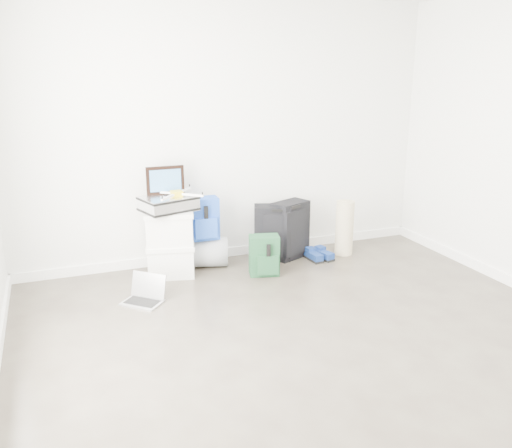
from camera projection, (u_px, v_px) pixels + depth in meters
name	position (u px, v px, depth m)	size (l,w,h in m)	color
ground	(343.00, 369.00, 3.76)	(5.00, 5.00, 0.00)	#362E27
room_envelope	(354.00, 118.00, 3.29)	(4.52, 5.02, 2.71)	silver
boxes_stack	(170.00, 243.00, 5.38)	(0.54, 0.47, 0.67)	silver
briefcase	(168.00, 203.00, 5.26)	(0.50, 0.36, 0.14)	#B2B2B7
painting	(165.00, 180.00, 5.29)	(0.37, 0.03, 0.28)	black
drone	(177.00, 193.00, 5.25)	(0.45, 0.45, 0.05)	gold
duffel_bag	(203.00, 252.00, 5.65)	(0.31, 0.31, 0.50)	gray
blue_backpack	(203.00, 219.00, 5.52)	(0.32, 0.24, 0.43)	#1941A3
large_suitcase	(273.00, 233.00, 5.81)	(0.44, 0.36, 0.60)	black
green_backpack	(264.00, 256.00, 5.41)	(0.33, 0.27, 0.41)	#153B1E
carry_on	(290.00, 230.00, 5.87)	(0.46, 0.39, 0.62)	black
shoes	(318.00, 256.00, 5.88)	(0.26, 0.28, 0.09)	black
rolled_rug	(344.00, 228.00, 5.98)	(0.20, 0.20, 0.60)	tan
laptop	(145.00, 295.00, 4.83)	(0.42, 0.41, 0.24)	#B8B8BD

